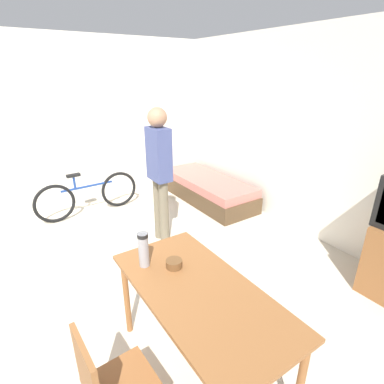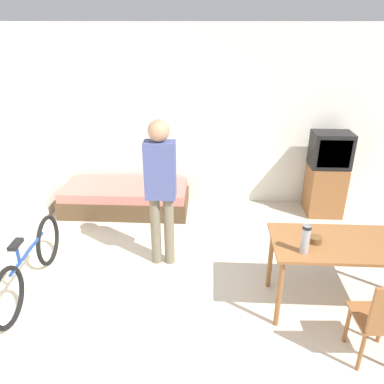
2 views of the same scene
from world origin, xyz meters
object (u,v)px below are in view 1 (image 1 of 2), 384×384
Objects in this scene: dining_table at (199,300)px; person_standing at (159,167)px; thermos_flask at (143,248)px; mate_bowl at (174,264)px; daybed at (208,189)px; bicycle at (88,195)px.

person_standing reaches higher than dining_table.
thermos_flask is 2.22× the size of mate_bowl.
mate_bowl is at bearing -24.54° from person_standing.
thermos_flask is 0.26m from mate_bowl.
daybed is 15.39× the size of mate_bowl.
mate_bowl is (-0.32, -0.01, 0.12)m from dining_table.
mate_bowl is (2.93, -0.13, 0.49)m from bicycle.
person_standing is at bearing 159.59° from dining_table.
thermos_flask reaches higher than mate_bowl.
dining_table is 0.56m from thermos_flask.
thermos_flask is at bearing -32.12° from person_standing.
bicycle is (-0.61, -1.92, 0.11)m from daybed.
mate_bowl reaches higher than dining_table.
daybed is at bearing 138.61° from mate_bowl.
person_standing is at bearing 23.38° from bicycle.
bicycle is 0.92× the size of person_standing.
thermos_flask is at bearing -157.54° from dining_table.
person_standing is 1.74m from mate_bowl.
dining_table reaches higher than bicycle.
mate_bowl is at bearing -177.48° from dining_table.
person_standing is at bearing -60.48° from daybed.
person_standing reaches higher than daybed.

